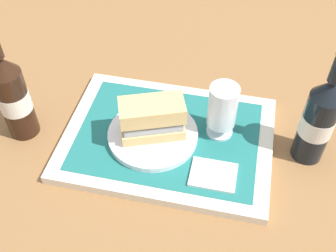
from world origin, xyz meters
name	(u,v)px	position (x,y,z in m)	size (l,w,h in m)	color
ground_plane	(168,142)	(0.00, 0.00, 0.00)	(3.00, 3.00, 0.00)	olive
tray	(168,139)	(0.00, 0.00, 0.01)	(0.44, 0.32, 0.02)	beige
placemat	(168,135)	(0.00, 0.00, 0.02)	(0.38, 0.27, 0.00)	#1E6B66
plate	(153,135)	(-0.03, -0.01, 0.03)	(0.19, 0.19, 0.01)	white
sandwich	(154,118)	(-0.03, -0.01, 0.08)	(0.14, 0.11, 0.08)	tan
beer_glass	(222,109)	(0.11, 0.03, 0.09)	(0.06, 0.06, 0.12)	silver
napkin_folded	(213,175)	(0.11, -0.08, 0.02)	(0.09, 0.07, 0.01)	white
beer_bottle	(319,120)	(0.29, 0.03, 0.10)	(0.07, 0.07, 0.27)	black
second_bottle	(13,96)	(-0.32, -0.03, 0.10)	(0.07, 0.07, 0.27)	black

